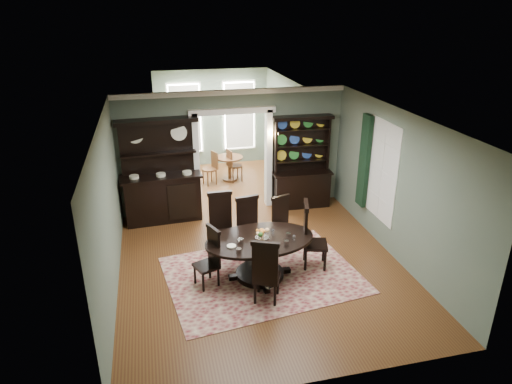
% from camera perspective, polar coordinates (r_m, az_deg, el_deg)
% --- Properties ---
extents(room, '(5.51, 6.01, 3.01)m').
position_cam_1_polar(room, '(8.45, 0.75, -0.26)').
color(room, brown).
rests_on(room, ground).
extents(parlor, '(3.51, 3.50, 3.01)m').
position_cam_1_polar(parlor, '(13.59, -4.90, 8.31)').
color(parlor, brown).
rests_on(parlor, ground).
extents(doorway_trim, '(2.08, 0.25, 2.57)m').
position_cam_1_polar(doorway_trim, '(11.16, -2.93, 5.70)').
color(doorway_trim, white).
rests_on(doorway_trim, floor).
extents(right_window, '(0.15, 1.47, 2.12)m').
position_cam_1_polar(right_window, '(10.14, 14.46, 3.13)').
color(right_window, white).
rests_on(right_window, wall_right).
extents(wall_sconce, '(0.27, 0.21, 0.21)m').
position_cam_1_polar(wall_sconce, '(11.14, 2.03, 7.15)').
color(wall_sconce, gold).
rests_on(wall_sconce, back_wall_right).
extents(rug, '(3.86, 3.06, 0.01)m').
position_cam_1_polar(rug, '(8.93, 0.79, -10.31)').
color(rug, maroon).
rests_on(rug, floor).
extents(dining_table, '(2.17, 2.08, 0.82)m').
position_cam_1_polar(dining_table, '(8.60, 0.49, -7.31)').
color(dining_table, black).
rests_on(dining_table, rug).
extents(centerpiece, '(1.30, 0.83, 0.21)m').
position_cam_1_polar(centerpiece, '(8.44, 0.77, -5.54)').
color(centerpiece, silver).
rests_on(centerpiece, dining_table).
extents(chair_far_left, '(0.51, 0.47, 1.33)m').
position_cam_1_polar(chair_far_left, '(9.41, -4.37, -3.70)').
color(chair_far_left, black).
rests_on(chair_far_left, rug).
extents(chair_far_mid, '(0.53, 0.51, 1.27)m').
position_cam_1_polar(chair_far_mid, '(9.30, -0.91, -4.16)').
color(chair_far_mid, black).
rests_on(chair_far_mid, rug).
extents(chair_far_right, '(0.53, 0.51, 1.15)m').
position_cam_1_polar(chair_far_right, '(9.65, 3.30, -3.60)').
color(chair_far_right, black).
rests_on(chair_far_right, rug).
extents(chair_end_left, '(0.53, 0.54, 1.15)m').
position_cam_1_polar(chair_end_left, '(8.43, -5.73, -7.87)').
color(chair_end_left, black).
rests_on(chair_end_left, rug).
extents(chair_end_right, '(0.60, 0.62, 1.36)m').
position_cam_1_polar(chair_end_right, '(8.93, 6.75, -5.20)').
color(chair_end_right, black).
rests_on(chair_end_right, rug).
extents(chair_near, '(0.60, 0.59, 1.25)m').
position_cam_1_polar(chair_near, '(7.85, 1.23, -9.77)').
color(chair_near, black).
rests_on(chair_near, rug).
extents(sideboard, '(1.89, 0.76, 2.45)m').
position_cam_1_polar(sideboard, '(10.98, -11.70, 0.73)').
color(sideboard, black).
rests_on(sideboard, floor).
extents(welsh_dresser, '(1.52, 0.61, 2.33)m').
position_cam_1_polar(welsh_dresser, '(11.58, 5.68, 2.23)').
color(welsh_dresser, black).
rests_on(welsh_dresser, floor).
extents(parlor_table, '(0.78, 0.78, 0.72)m').
position_cam_1_polar(parlor_table, '(13.35, -3.33, 3.40)').
color(parlor_table, brown).
rests_on(parlor_table, parlor_floor).
extents(parlor_chair_left, '(0.44, 0.43, 0.94)m').
position_cam_1_polar(parlor_chair_left, '(13.12, -5.60, 3.12)').
color(parlor_chair_left, brown).
rests_on(parlor_chair_left, parlor_floor).
extents(parlor_chair_right, '(0.45, 0.43, 0.97)m').
position_cam_1_polar(parlor_chair_right, '(13.24, -2.89, 3.47)').
color(parlor_chair_right, brown).
rests_on(parlor_chair_right, parlor_floor).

